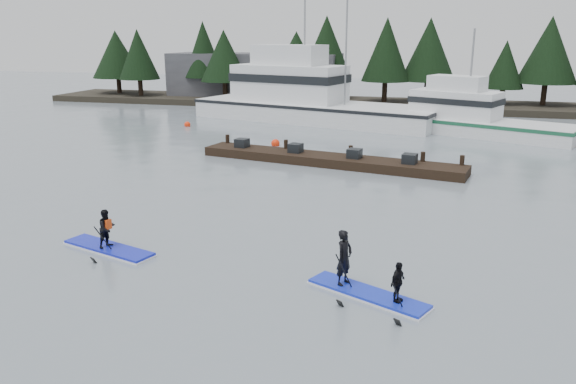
% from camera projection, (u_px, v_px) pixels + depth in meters
% --- Properties ---
extents(ground, '(160.00, 160.00, 0.00)m').
position_uv_depth(ground, '(234.00, 283.00, 16.22)').
color(ground, gray).
rests_on(ground, ground).
extents(far_shore, '(70.00, 8.00, 0.60)m').
position_uv_depth(far_shore, '(384.00, 104.00, 55.15)').
color(far_shore, '#2D281E').
rests_on(far_shore, ground).
extents(treeline, '(60.00, 4.00, 8.00)m').
position_uv_depth(treeline, '(384.00, 107.00, 55.23)').
color(treeline, black).
rests_on(treeline, ground).
extents(waterfront_building, '(18.00, 6.00, 5.00)m').
position_uv_depth(waterfront_building, '(255.00, 77.00, 59.95)').
color(waterfront_building, '#4C4C51').
rests_on(waterfront_building, ground).
extents(fishing_boat_large, '(21.34, 11.00, 11.28)m').
position_uv_depth(fishing_boat_large, '(308.00, 110.00, 46.64)').
color(fishing_boat_large, white).
rests_on(fishing_boat_large, ground).
extents(fishing_boat_medium, '(14.01, 8.84, 8.20)m').
position_uv_depth(fishing_boat_medium, '(470.00, 126.00, 40.43)').
color(fishing_boat_medium, white).
rests_on(fishing_boat_medium, ground).
extents(floating_dock, '(15.06, 4.71, 0.50)m').
position_uv_depth(floating_dock, '(328.00, 160.00, 30.93)').
color(floating_dock, black).
rests_on(floating_dock, ground).
extents(buoy_a, '(0.48, 0.48, 0.48)m').
position_uv_depth(buoy_a, '(187.00, 126.00, 43.84)').
color(buoy_a, '#FF2F0C').
rests_on(buoy_a, ground).
extents(buoy_b, '(0.55, 0.55, 0.55)m').
position_uv_depth(buoy_b, '(275.00, 146.00, 36.18)').
color(buoy_b, '#FF2F0C').
rests_on(buoy_b, ground).
extents(paddleboard_solo, '(3.58, 1.81, 1.85)m').
position_uv_depth(paddleboard_solo, '(108.00, 238.00, 18.55)').
color(paddleboard_solo, '#1420C1').
rests_on(paddleboard_solo, ground).
extents(paddleboard_duo, '(3.52, 2.20, 2.23)m').
position_uv_depth(paddleboard_duo, '(364.00, 277.00, 15.34)').
color(paddleboard_duo, '#152BCB').
rests_on(paddleboard_duo, ground).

